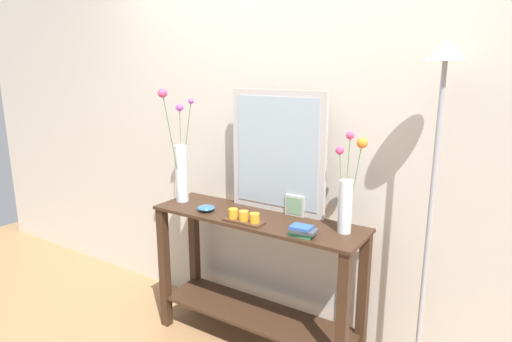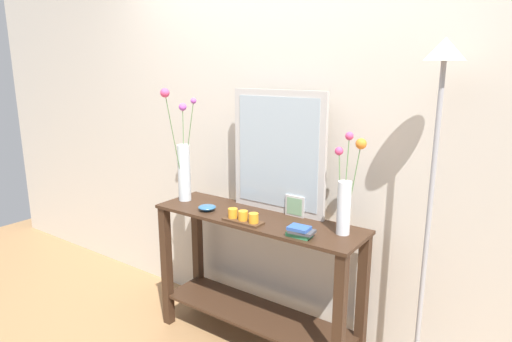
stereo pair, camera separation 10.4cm
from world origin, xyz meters
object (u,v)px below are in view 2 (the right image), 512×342
Objects in this scene: vase_right at (345,196)px; book_stack at (300,232)px; candle_tray at (243,217)px; picture_frame_small at (295,206)px; decorative_bowl at (207,207)px; floor_lamp at (433,172)px; mirror_leaning at (278,152)px; tall_vase_left at (183,164)px; console_table at (256,269)px.

vase_right reaches higher than book_stack.
picture_frame_small is at bearing 53.29° from candle_tray.
vase_right is 0.88m from decorative_bowl.
decorative_bowl is at bearing -173.03° from floor_lamp.
book_stack is at bearing -3.66° from decorative_bowl.
mirror_leaning is at bearing 78.47° from candle_tray.
mirror_leaning is 0.40× the size of floor_lamp.
tall_vase_left is 4.98× the size of book_stack.
floor_lamp reaches higher than mirror_leaning.
tall_vase_left is at bearing -176.99° from floor_lamp.
floor_lamp reaches higher than book_stack.
console_table is 10.56× the size of picture_frame_small.
mirror_leaning is 1.37× the size of vase_right.
mirror_leaning is 0.66m from tall_vase_left.
decorative_bowl is at bearing -165.37° from console_table.
vase_right is at bearing -12.15° from mirror_leaning.
console_table is at bearing 161.30° from book_stack.
tall_vase_left is 0.80m from picture_frame_small.
mirror_leaning reaches higher than book_stack.
picture_frame_small is at bearing 10.72° from tall_vase_left.
tall_vase_left is at bearing 169.02° from candle_tray.
picture_frame_small is (0.19, 0.26, 0.03)m from candle_tray.
decorative_bowl is 0.69m from book_stack.
picture_frame_small reaches higher than book_stack.
vase_right is 4.89× the size of decorative_bowl.
mirror_leaning reaches higher than vase_right.
book_stack is 0.72m from floor_lamp.
floor_lamp reaches higher than tall_vase_left.
decorative_bowl is (-0.36, -0.24, -0.35)m from mirror_leaning.
vase_right reaches higher than decorative_bowl.
tall_vase_left is at bearing -165.25° from mirror_leaning.
decorative_bowl is 0.74× the size of book_stack.
candle_tray is (-0.54, -0.17, -0.18)m from vase_right.
candle_tray is 1.94× the size of picture_frame_small.
book_stack is (0.19, -0.26, -0.03)m from picture_frame_small.
floor_lamp is at bearing -4.74° from picture_frame_small.
mirror_leaning is 6.70× the size of decorative_bowl.
mirror_leaning reaches higher than picture_frame_small.
console_table is 2.46× the size of vase_right.
tall_vase_left is at bearing -176.86° from vase_right.
floor_lamp reaches higher than candle_tray.
console_table is 0.46m from picture_frame_small.
tall_vase_left reaches higher than book_stack.
mirror_leaning is 5.88× the size of picture_frame_small.
picture_frame_small is at bearing -8.92° from mirror_leaning.
console_table is 5.44× the size of candle_tray.
candle_tray is (-0.01, -0.12, 0.37)m from console_table.
console_table is at bearing 86.77° from candle_tray.
picture_frame_small is 0.84m from floor_lamp.
floor_lamp is (0.96, 0.07, 0.73)m from console_table.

